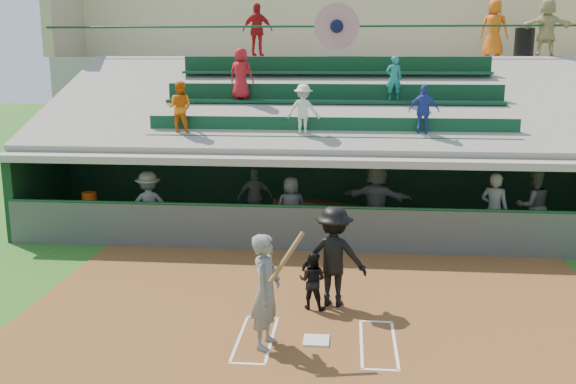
# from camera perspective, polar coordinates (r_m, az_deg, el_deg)

# --- Properties ---
(ground) EXTENTS (100.00, 100.00, 0.00)m
(ground) POSITION_cam_1_polar(r_m,az_deg,el_deg) (11.00, 2.53, -13.20)
(ground) COLOR #235919
(ground) RESTS_ON ground
(dirt_slab) EXTENTS (11.00, 9.00, 0.02)m
(dirt_slab) POSITION_cam_1_polar(r_m,az_deg,el_deg) (11.45, 2.66, -12.09)
(dirt_slab) COLOR brown
(dirt_slab) RESTS_ON ground
(home_plate) EXTENTS (0.43, 0.43, 0.03)m
(home_plate) POSITION_cam_1_polar(r_m,az_deg,el_deg) (10.98, 2.53, -13.04)
(home_plate) COLOR silver
(home_plate) RESTS_ON dirt_slab
(batters_box_chalk) EXTENTS (2.65, 1.85, 0.01)m
(batters_box_chalk) POSITION_cam_1_polar(r_m,az_deg,el_deg) (10.99, 2.53, -13.09)
(batters_box_chalk) COLOR silver
(batters_box_chalk) RESTS_ON dirt_slab
(dugout_floor) EXTENTS (16.00, 3.50, 0.04)m
(dugout_floor) POSITION_cam_1_polar(r_m,az_deg,el_deg) (17.33, 3.70, -3.55)
(dugout_floor) COLOR gray
(dugout_floor) RESTS_ON ground
(concourse_slab) EXTENTS (20.00, 3.00, 4.60)m
(concourse_slab) POSITION_cam_1_polar(r_m,az_deg,el_deg) (23.55, 4.31, 6.28)
(concourse_slab) COLOR gray
(concourse_slab) RESTS_ON ground
(grandstand) EXTENTS (20.40, 10.40, 7.80)m
(grandstand) POSITION_cam_1_polar(r_m,az_deg,el_deg) (20.59, 4.10, 5.32)
(grandstand) COLOR #4A4F4A
(grandstand) RESTS_ON ground
(batter_at_plate) EXTENTS (0.92, 0.80, 1.95)m
(batter_at_plate) POSITION_cam_1_polar(r_m,az_deg,el_deg) (10.46, -1.94, -8.75)
(batter_at_plate) COLOR #60635D
(batter_at_plate) RESTS_ON dirt_slab
(catcher) EXTENTS (0.61, 0.52, 1.09)m
(catcher) POSITION_cam_1_polar(r_m,az_deg,el_deg) (12.09, 2.18, -7.87)
(catcher) COLOR black
(catcher) RESTS_ON dirt_slab
(home_umpire) EXTENTS (1.31, 0.85, 1.92)m
(home_umpire) POSITION_cam_1_polar(r_m,az_deg,el_deg) (12.17, 4.10, -5.72)
(home_umpire) COLOR black
(home_umpire) RESTS_ON dirt_slab
(dugout_bench) EXTENTS (15.49, 7.18, 0.50)m
(dugout_bench) POSITION_cam_1_polar(r_m,az_deg,el_deg) (18.35, 3.88, -1.78)
(dugout_bench) COLOR brown
(dugout_bench) RESTS_ON dugout_floor
(white_table) EXTENTS (0.98, 0.87, 0.71)m
(white_table) POSITION_cam_1_polar(r_m,az_deg,el_deg) (17.99, -17.32, -2.27)
(white_table) COLOR white
(white_table) RESTS_ON dugout_floor
(water_cooler) EXTENTS (0.38, 0.38, 0.38)m
(water_cooler) POSITION_cam_1_polar(r_m,az_deg,el_deg) (17.81, -17.25, -0.61)
(water_cooler) COLOR #D14A0C
(water_cooler) RESTS_ON white_table
(dugout_player_a) EXTENTS (1.28, 0.99, 1.75)m
(dugout_player_a) POSITION_cam_1_polar(r_m,az_deg,el_deg) (16.80, -12.26, -1.15)
(dugout_player_a) COLOR #5E615C
(dugout_player_a) RESTS_ON dugout_floor
(dugout_player_b) EXTENTS (1.01, 0.58, 1.63)m
(dugout_player_b) POSITION_cam_1_polar(r_m,az_deg,el_deg) (17.63, -2.94, -0.47)
(dugout_player_b) COLOR #61645F
(dugout_player_b) RESTS_ON dugout_floor
(dugout_player_c) EXTENTS (0.90, 0.72, 1.60)m
(dugout_player_c) POSITION_cam_1_polar(r_m,az_deg,el_deg) (16.48, 0.26, -1.40)
(dugout_player_c) COLOR #555752
(dugout_player_c) RESTS_ON dugout_floor
(dugout_player_d) EXTENTS (1.87, 0.97, 1.93)m
(dugout_player_d) POSITION_cam_1_polar(r_m,az_deg,el_deg) (16.77, 7.86, -0.71)
(dugout_player_d) COLOR #5C605A
(dugout_player_d) RESTS_ON dugout_floor
(dugout_player_e) EXTENTS (0.81, 0.73, 1.86)m
(dugout_player_e) POSITION_cam_1_polar(r_m,az_deg,el_deg) (16.46, 17.85, -1.55)
(dugout_player_e) COLOR #5F625D
(dugout_player_e) RESTS_ON dugout_floor
(dugout_player_f) EXTENTS (1.02, 0.86, 1.85)m
(dugout_player_f) POSITION_cam_1_polar(r_m,az_deg,el_deg) (17.30, 20.93, -1.14)
(dugout_player_f) COLOR #51534E
(dugout_player_f) RESTS_ON dugout_floor
(trash_bin) EXTENTS (0.65, 0.65, 0.97)m
(trash_bin) POSITION_cam_1_polar(r_m,az_deg,el_deg) (23.80, 20.26, 12.36)
(trash_bin) COLOR black
(trash_bin) RESTS_ON concourse_slab
(concourse_staff_a) EXTENTS (1.12, 0.58, 1.82)m
(concourse_staff_a) POSITION_cam_1_polar(r_m,az_deg,el_deg) (22.91, -2.73, 14.17)
(concourse_staff_a) COLOR #AC1316
(concourse_staff_a) RESTS_ON concourse_slab
(concourse_staff_b) EXTENTS (1.09, 0.92, 1.90)m
(concourse_staff_b) POSITION_cam_1_polar(r_m,az_deg,el_deg) (23.35, 17.84, 13.68)
(concourse_staff_b) COLOR #CF550C
(concourse_staff_b) RESTS_ON concourse_slab
(concourse_staff_c) EXTENTS (1.81, 1.04, 1.86)m
(concourse_staff_c) POSITION_cam_1_polar(r_m,az_deg,el_deg) (22.95, 22.01, 13.38)
(concourse_staff_c) COLOR tan
(concourse_staff_c) RESTS_ON concourse_slab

